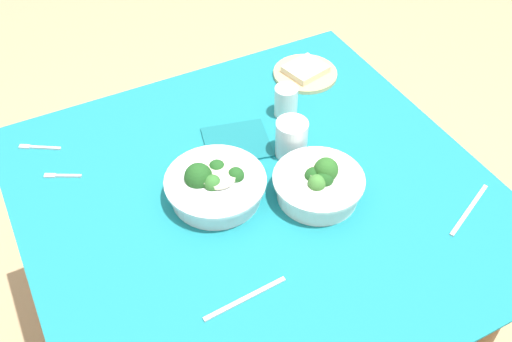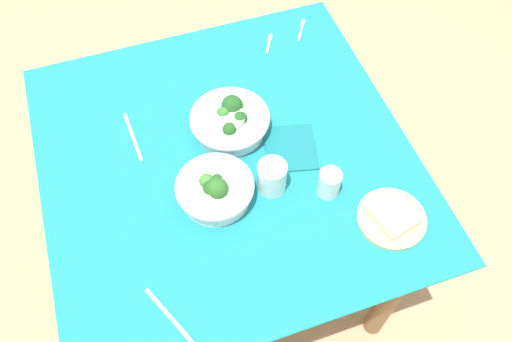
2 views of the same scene
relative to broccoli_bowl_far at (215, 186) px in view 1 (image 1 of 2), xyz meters
name	(u,v)px [view 1 (image 1 of 2)]	position (x,y,z in m)	size (l,w,h in m)	color
dining_table	(259,228)	(0.10, -0.04, -0.16)	(1.11, 1.09, 0.77)	#197A84
broccoli_bowl_far	(215,186)	(0.00, 0.00, 0.00)	(0.24, 0.24, 0.10)	white
broccoli_bowl_near	(319,185)	(0.22, -0.11, 0.00)	(0.22, 0.22, 0.11)	white
bread_side_plate	(305,72)	(0.45, 0.33, -0.03)	(0.19, 0.19, 0.03)	#D6B27A
water_glass_center	(286,101)	(0.30, 0.19, 0.01)	(0.06, 0.06, 0.09)	silver
water_glass_side	(292,138)	(0.24, 0.05, 0.01)	(0.08, 0.08, 0.10)	silver
fork_by_far_bowl	(38,147)	(-0.34, 0.37, -0.03)	(0.10, 0.07, 0.00)	#B7B7BC
fork_by_near_bowl	(61,176)	(-0.31, 0.24, -0.03)	(0.09, 0.05, 0.00)	#B7B7BC
table_knife_left	(245,299)	(-0.07, -0.29, -0.03)	(0.19, 0.01, 0.00)	#B7B7BC
table_knife_right	(469,210)	(0.51, -0.32, -0.03)	(0.20, 0.01, 0.00)	#B7B7BC
napkin_folded_upper	(237,142)	(0.13, 0.15, -0.03)	(0.17, 0.15, 0.01)	#156870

